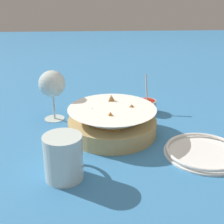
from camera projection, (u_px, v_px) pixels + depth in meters
name	position (u px, v px, depth m)	size (l,w,h in m)	color
ground_plane	(125.00, 133.00, 0.86)	(4.00, 4.00, 0.00)	teal
food_basket	(112.00, 122.00, 0.85)	(0.24, 0.24, 0.09)	tan
sauce_cup	(147.00, 105.00, 1.00)	(0.07, 0.06, 0.12)	#B7B7BC
wine_glass	(52.00, 85.00, 0.92)	(0.08, 0.08, 0.15)	silver
beer_mug	(64.00, 158.00, 0.65)	(0.12, 0.08, 0.10)	silver
side_plate	(203.00, 152.00, 0.76)	(0.19, 0.19, 0.01)	white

